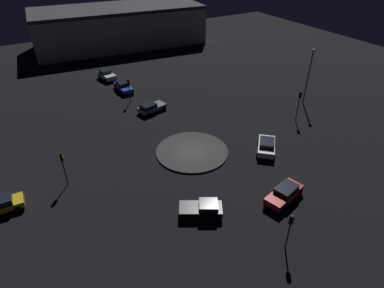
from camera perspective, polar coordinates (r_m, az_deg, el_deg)
The scene contains 14 objects.
ground_plane at distance 38.83m, azimuth 0.00°, elevation -1.41°, with size 116.78×116.78×0.00m, color black.
roundabout_island at distance 38.77m, azimuth 0.00°, elevation -1.29°, with size 8.57×8.57×0.20m, color #383838.
car_grey at distance 47.65m, azimuth -7.14°, elevation 6.37°, with size 2.77×4.31×1.40m.
car_white at distance 39.51m, azimuth 12.87°, elevation -0.29°, with size 4.30×4.16×1.55m.
car_blue at distance 55.16m, azimuth -11.88°, elevation 9.83°, with size 4.47×2.05×1.51m.
car_red at distance 33.14m, azimuth 15.83°, elevation -8.28°, with size 2.91×4.72×1.49m.
car_silver at distance 60.51m, azimuth -14.66°, elevation 11.62°, with size 4.04×2.55×1.58m.
car_black at distance 30.54m, azimuth 1.83°, elevation -11.17°, with size 3.51×4.29×1.40m.
traffic_light_east at distance 27.58m, azimuth 16.73°, elevation -13.39°, with size 0.36×0.30×3.72m.
traffic_light_south at distance 34.96m, azimuth -21.64°, elevation -3.00°, with size 0.32×0.37×3.87m.
traffic_light_west at distance 50.14m, azimuth -10.97°, elevation 9.92°, with size 0.37×0.32×3.80m.
traffic_light_north at distance 46.35m, azimuth 18.20°, elevation 7.27°, with size 0.31×0.36×4.27m.
streetlamp_north at distance 51.02m, azimuth 19.86°, elevation 12.23°, with size 0.52×0.52×8.28m.
store_building at distance 79.31m, azimuth -12.59°, elevation 19.43°, with size 17.81×37.59×8.21m.
Camera 1 is at (27.61, -16.03, 22.10)m, focal length 30.57 mm.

